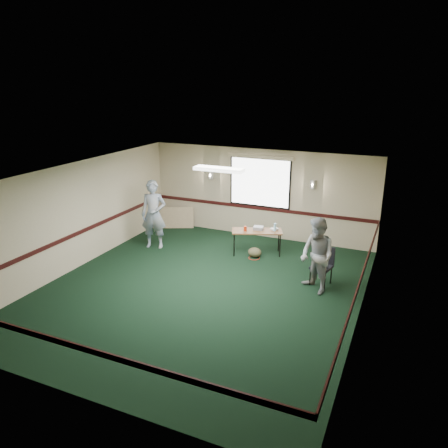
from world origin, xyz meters
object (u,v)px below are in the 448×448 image
at_px(folding_table, 257,232).
at_px(person_left, 154,214).
at_px(conference_chair, 323,262).
at_px(projector, 258,228).
at_px(person_right, 317,256).

xyz_separation_m(folding_table, person_left, (-2.88, -0.68, 0.35)).
height_order(folding_table, person_left, person_left).
xyz_separation_m(folding_table, conference_chair, (2.05, -1.12, -0.10)).
xyz_separation_m(projector, person_left, (-2.89, -0.77, 0.26)).
xyz_separation_m(folding_table, projector, (0.01, 0.09, 0.09)).
bearing_deg(projector, person_left, -172.81).
bearing_deg(projector, person_right, -48.34).
relative_size(folding_table, person_left, 0.75).
relative_size(conference_chair, person_left, 0.46).
distance_m(projector, person_left, 3.00).
distance_m(folding_table, person_left, 2.98).
relative_size(projector, person_left, 0.14).
bearing_deg(folding_table, projector, 62.30).
height_order(person_left, person_right, person_left).
relative_size(projector, conference_chair, 0.29).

